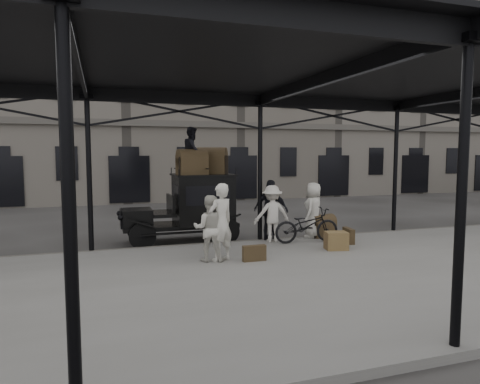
# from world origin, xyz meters

# --- Properties ---
(ground) EXTENTS (120.00, 120.00, 0.00)m
(ground) POSITION_xyz_m (0.00, 0.00, 0.00)
(ground) COLOR #383533
(ground) RESTS_ON ground
(platform) EXTENTS (28.00, 8.00, 0.15)m
(platform) POSITION_xyz_m (0.00, -2.00, 0.07)
(platform) COLOR slate
(platform) RESTS_ON ground
(canopy) EXTENTS (22.50, 9.00, 4.74)m
(canopy) POSITION_xyz_m (0.00, -1.72, 4.60)
(canopy) COLOR black
(canopy) RESTS_ON ground
(building_frontage) EXTENTS (64.00, 8.00, 14.00)m
(building_frontage) POSITION_xyz_m (0.00, 18.00, 7.00)
(building_frontage) COLOR slate
(building_frontage) RESTS_ON ground
(taxi) EXTENTS (3.65, 1.55, 2.18)m
(taxi) POSITION_xyz_m (-1.89, 3.05, 1.20)
(taxi) COLOR black
(taxi) RESTS_ON ground
(porter_left) EXTENTS (0.84, 0.71, 1.96)m
(porter_left) POSITION_xyz_m (-1.88, -0.19, 1.13)
(porter_left) COLOR silver
(porter_left) RESTS_ON platform
(porter_midleft) EXTENTS (0.95, 0.84, 1.66)m
(porter_midleft) POSITION_xyz_m (-2.15, -0.13, 0.98)
(porter_midleft) COLOR beige
(porter_midleft) RESTS_ON platform
(porter_centre) EXTENTS (1.01, 1.00, 1.77)m
(porter_centre) POSITION_xyz_m (1.76, 1.80, 1.03)
(porter_centre) COLOR beige
(porter_centre) RESTS_ON platform
(porter_official) EXTENTS (1.12, 1.08, 1.88)m
(porter_official) POSITION_xyz_m (0.29, 1.80, 1.09)
(porter_official) COLOR black
(porter_official) RESTS_ON platform
(porter_right) EXTENTS (1.14, 0.69, 1.72)m
(porter_right) POSITION_xyz_m (0.24, 1.59, 1.01)
(porter_right) COLOR silver
(porter_right) RESTS_ON platform
(bicycle) EXTENTS (2.05, 0.85, 1.05)m
(bicycle) POSITION_xyz_m (1.18, 1.11, 0.68)
(bicycle) COLOR black
(bicycle) RESTS_ON platform
(porter_roof) EXTENTS (0.76, 0.87, 1.50)m
(porter_roof) POSITION_xyz_m (-1.92, 2.95, 2.93)
(porter_roof) COLOR black
(porter_roof) RESTS_ON taxi
(steamer_trunk_roof_near) EXTENTS (0.98, 0.68, 0.66)m
(steamer_trunk_roof_near) POSITION_xyz_m (-1.97, 2.80, 2.51)
(steamer_trunk_roof_near) COLOR #473621
(steamer_trunk_roof_near) RESTS_ON taxi
(steamer_trunk_roof_far) EXTENTS (1.13, 0.97, 0.71)m
(steamer_trunk_roof_far) POSITION_xyz_m (-1.22, 3.25, 2.54)
(steamer_trunk_roof_far) COLOR #473621
(steamer_trunk_roof_far) RESTS_ON taxi
(steamer_trunk_platform) EXTENTS (0.91, 0.67, 0.60)m
(steamer_trunk_platform) POSITION_xyz_m (2.09, 1.80, 0.45)
(steamer_trunk_platform) COLOR #473621
(steamer_trunk_platform) RESTS_ON platform
(wicker_hamper) EXTENTS (0.68, 0.57, 0.50)m
(wicker_hamper) POSITION_xyz_m (1.54, 0.01, 0.40)
(wicker_hamper) COLOR olive
(wicker_hamper) RESTS_ON platform
(suitcase_upright) EXTENTS (0.24, 0.62, 0.45)m
(suitcase_upright) POSITION_xyz_m (2.35, 0.66, 0.38)
(suitcase_upright) COLOR #473621
(suitcase_upright) RESTS_ON platform
(suitcase_flat) EXTENTS (0.60, 0.15, 0.40)m
(suitcase_flat) POSITION_xyz_m (-1.09, -0.50, 0.35)
(suitcase_flat) COLOR #473621
(suitcase_flat) RESTS_ON platform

